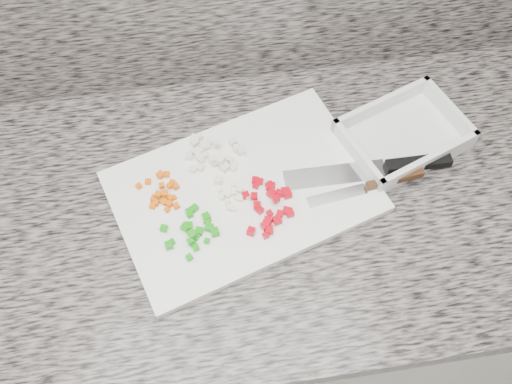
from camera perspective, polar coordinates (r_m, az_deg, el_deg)
cabinet at (r=1.45m, az=-3.61°, el=-10.38°), size 3.92×0.62×0.86m
countertop at (r=1.04m, az=-4.97°, el=-2.10°), size 3.96×0.64×0.04m
cutting_board at (r=1.02m, az=-1.28°, el=0.05°), size 0.52×0.42×0.01m
carrot_pile at (r=1.02m, az=-9.33°, el=-0.02°), size 0.08×0.09×0.02m
onion_pile at (r=1.05m, az=-4.47°, el=3.76°), size 0.11×0.12×0.02m
green_pepper_pile at (r=0.98m, az=-6.27°, el=-3.78°), size 0.10×0.11×0.02m
red_pepper_pile at (r=0.99m, az=1.44°, el=-1.32°), size 0.09×0.12×0.02m
garlic_pile at (r=1.00m, az=-2.31°, el=-0.46°), size 0.06×0.06×0.01m
chef_knife at (r=1.06m, az=13.24°, el=2.44°), size 0.31×0.04×0.02m
paring_knife at (r=1.04m, az=12.32°, el=0.84°), size 0.22×0.04×0.02m
tray at (r=1.11m, az=14.46°, el=5.43°), size 0.26×0.23×0.05m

